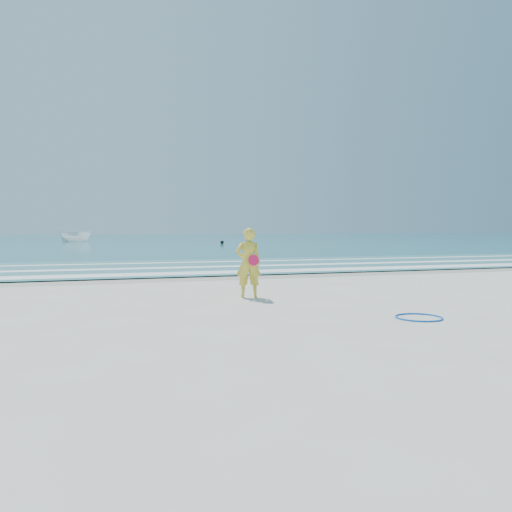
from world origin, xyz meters
name	(u,v)px	position (x,y,z in m)	size (l,w,h in m)	color
ground	(303,323)	(0.00, 0.00, 0.00)	(400.00, 400.00, 0.00)	silver
wet_sand	(201,277)	(0.00, 9.00, 0.00)	(400.00, 2.40, 0.00)	#B2A893
ocean	(112,237)	(0.00, 105.00, 0.02)	(400.00, 190.00, 0.04)	#19727F
shallow	(179,266)	(0.00, 14.00, 0.04)	(400.00, 10.00, 0.01)	#59B7AD
foam_near	(194,273)	(0.00, 10.30, 0.05)	(400.00, 1.40, 0.01)	white
foam_mid	(181,267)	(0.00, 13.20, 0.05)	(400.00, 0.90, 0.01)	white
foam_far	(170,263)	(0.00, 16.50, 0.05)	(400.00, 0.60, 0.01)	white
hoop	(419,317)	(2.29, -0.24, 0.02)	(0.88, 0.88, 0.03)	blue
boat	(76,236)	(-6.02, 64.77, 0.86)	(1.59, 4.23, 1.64)	white
buoy	(222,242)	(10.45, 47.85, 0.25)	(0.42, 0.42, 0.42)	black
woman	(248,263)	(0.07, 3.56, 0.86)	(0.70, 0.53, 1.72)	yellow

